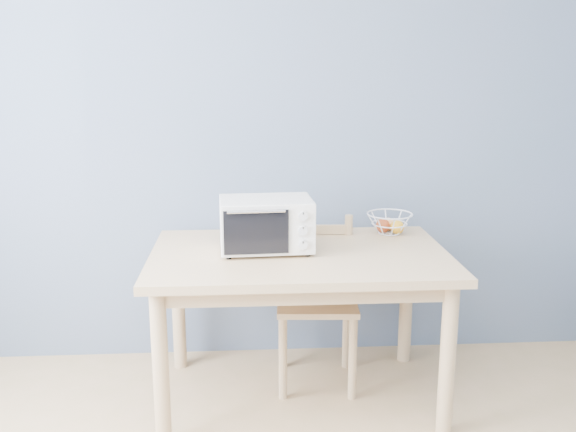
{
  "coord_description": "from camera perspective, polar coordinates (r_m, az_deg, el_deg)",
  "views": [
    {
      "loc": [
        0.02,
        -1.2,
        1.61
      ],
      "look_at": [
        0.21,
        1.68,
        0.93
      ],
      "focal_mm": 40.0,
      "sensor_mm": 36.0,
      "label": 1
    }
  ],
  "objects": [
    {
      "name": "room",
      "position": [
        1.24,
        -4.73,
        -1.38
      ],
      "size": [
        4.01,
        4.51,
        2.61
      ],
      "color": "tan",
      "rests_on": "ground"
    },
    {
      "name": "dining_table",
      "position": [
        3.06,
        1.02,
        -5.04
      ],
      "size": [
        1.4,
        0.9,
        0.75
      ],
      "color": "tan",
      "rests_on": "ground"
    },
    {
      "name": "toaster_oven",
      "position": [
        3.01,
        -2.28,
        -0.7
      ],
      "size": [
        0.45,
        0.34,
        0.25
      ],
      "rotation": [
        0.0,
        0.0,
        0.05
      ],
      "color": "silver",
      "rests_on": "dining_table"
    },
    {
      "name": "fruit_basket",
      "position": [
        3.38,
        9.0,
        -0.64
      ],
      "size": [
        0.24,
        0.24,
        0.11
      ],
      "rotation": [
        0.0,
        0.0,
        -0.0
      ],
      "color": "silver",
      "rests_on": "dining_table"
    },
    {
      "name": "dining_chair",
      "position": [
        3.32,
        2.53,
        -7.72
      ],
      "size": [
        0.42,
        0.42,
        0.85
      ],
      "rotation": [
        0.0,
        0.0,
        -0.06
      ],
      "color": "tan",
      "rests_on": "ground"
    }
  ]
}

